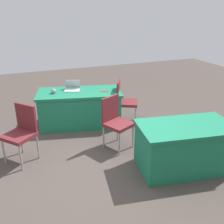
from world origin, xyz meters
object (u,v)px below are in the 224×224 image
at_px(table_mid_left, 184,147).
at_px(scissors_red, 104,91).
at_px(chair_tucked_left, 124,99).
at_px(chair_tucked_right, 115,119).
at_px(laptop_silver, 72,88).
at_px(table_foreground, 80,108).
at_px(chair_near_front, 22,130).
at_px(yarn_ball, 53,91).

height_order(table_mid_left, scissors_red, scissors_red).
distance_m(chair_tucked_left, chair_tucked_right, 1.07).
bearing_deg(laptop_silver, chair_tucked_right, 128.93).
relative_size(chair_tucked_left, laptop_silver, 2.40).
distance_m(chair_tucked_left, laptop_silver, 1.15).
bearing_deg(table_foreground, scissors_red, 157.58).
xyz_separation_m(chair_near_front, chair_tucked_right, (-1.59, 0.17, -0.00)).
bearing_deg(chair_near_front, scissors_red, -105.58).
xyz_separation_m(table_foreground, chair_tucked_right, (-0.35, 1.19, 0.17)).
xyz_separation_m(chair_tucked_right, laptop_silver, (0.45, -1.34, 0.25)).
height_order(table_mid_left, yarn_ball, yarn_ball).
height_order(table_foreground, table_mid_left, same).
bearing_deg(chair_tucked_right, laptop_silver, -96.95).
xyz_separation_m(table_mid_left, chair_near_front, (2.34, -1.20, 0.17)).
bearing_deg(chair_tucked_left, scissors_red, -73.66).
bearing_deg(chair_tucked_left, table_mid_left, 33.29).
xyz_separation_m(chair_near_front, laptop_silver, (-1.14, -1.17, 0.24)).
distance_m(table_foreground, chair_tucked_left, 0.98).
relative_size(table_foreground, yarn_ball, 18.86).
relative_size(chair_near_front, yarn_ball, 9.42).
relative_size(chair_tucked_left, scissors_red, 5.32).
height_order(chair_tucked_left, scissors_red, chair_tucked_left).
distance_m(yarn_ball, scissors_red, 1.06).
distance_m(chair_near_front, yarn_ball, 1.34).
bearing_deg(chair_near_front, chair_tucked_left, -112.09).
distance_m(laptop_silver, yarn_ball, 0.42).
distance_m(table_foreground, chair_near_front, 1.62).
bearing_deg(chair_near_front, chair_tucked_right, -136.83).
xyz_separation_m(chair_tucked_left, chair_tucked_right, (0.58, 0.90, -0.01)).
relative_size(chair_near_front, chair_tucked_right, 1.00).
distance_m(table_foreground, chair_tucked_right, 1.25).
xyz_separation_m(table_mid_left, chair_tucked_left, (0.17, -1.93, 0.17)).
relative_size(table_foreground, chair_tucked_right, 2.01).
bearing_deg(yarn_ball, chair_near_front, 56.67).
height_order(table_mid_left, laptop_silver, laptop_silver).
distance_m(chair_tucked_left, scissors_red, 0.48).
relative_size(table_foreground, table_mid_left, 1.21).
relative_size(chair_tucked_right, yarn_ball, 9.38).
distance_m(table_mid_left, chair_tucked_left, 1.94).
bearing_deg(chair_tucked_left, yarn_ball, -75.98).
relative_size(table_foreground, chair_tucked_left, 1.99).
height_order(table_foreground, chair_near_front, chair_near_front).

